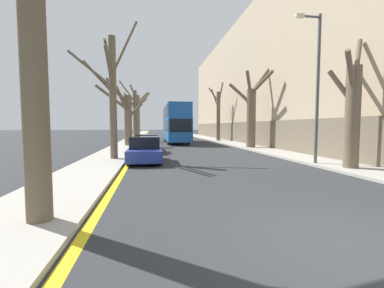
{
  "coord_description": "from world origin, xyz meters",
  "views": [
    {
      "loc": [
        -3.26,
        -3.71,
        2.0
      ],
      "look_at": [
        0.84,
        22.18,
        0.2
      ],
      "focal_mm": 24.0,
      "sensor_mm": 36.0,
      "label": 1
    }
  ],
  "objects_px": {
    "street_tree_left_4": "(138,113)",
    "street_tree_right_1": "(252,112)",
    "street_tree_left_0": "(37,31)",
    "street_tree_left_2": "(126,115)",
    "lamp_post": "(316,82)",
    "street_tree_left_1": "(112,92)",
    "street_tree_right_0": "(352,109)",
    "parked_car_0": "(145,150)",
    "parked_car_1": "(147,144)",
    "street_tree_right_2": "(218,114)",
    "street_tree_left_3": "(134,113)",
    "double_decker_bus": "(176,122)"
  },
  "relations": [
    {
      "from": "street_tree_left_1",
      "to": "street_tree_left_4",
      "type": "relative_size",
      "value": 0.91
    },
    {
      "from": "street_tree_right_1",
      "to": "lamp_post",
      "type": "xyz_separation_m",
      "value": [
        -0.71,
        -10.09,
        0.9
      ]
    },
    {
      "from": "street_tree_left_2",
      "to": "lamp_post",
      "type": "relative_size",
      "value": 0.91
    },
    {
      "from": "street_tree_left_1",
      "to": "double_decker_bus",
      "type": "distance_m",
      "value": 16.89
    },
    {
      "from": "double_decker_bus",
      "to": "street_tree_left_4",
      "type": "bearing_deg",
      "value": 109.8
    },
    {
      "from": "street_tree_right_0",
      "to": "street_tree_right_2",
      "type": "distance_m",
      "value": 23.11
    },
    {
      "from": "street_tree_left_0",
      "to": "street_tree_right_2",
      "type": "height_order",
      "value": "street_tree_right_2"
    },
    {
      "from": "lamp_post",
      "to": "street_tree_left_1",
      "type": "bearing_deg",
      "value": 161.16
    },
    {
      "from": "parked_car_0",
      "to": "street_tree_left_4",
      "type": "bearing_deg",
      "value": 93.51
    },
    {
      "from": "street_tree_right_2",
      "to": "double_decker_bus",
      "type": "distance_m",
      "value": 6.35
    },
    {
      "from": "street_tree_left_3",
      "to": "street_tree_right_0",
      "type": "distance_m",
      "value": 28.02
    },
    {
      "from": "street_tree_left_2",
      "to": "parked_car_0",
      "type": "relative_size",
      "value": 1.74
    },
    {
      "from": "street_tree_left_0",
      "to": "street_tree_left_2",
      "type": "relative_size",
      "value": 1.04
    },
    {
      "from": "parked_car_0",
      "to": "parked_car_1",
      "type": "relative_size",
      "value": 0.99
    },
    {
      "from": "street_tree_left_4",
      "to": "street_tree_right_1",
      "type": "bearing_deg",
      "value": -64.98
    },
    {
      "from": "street_tree_left_1",
      "to": "street_tree_right_1",
      "type": "relative_size",
      "value": 1.03
    },
    {
      "from": "street_tree_left_0",
      "to": "street_tree_left_4",
      "type": "xyz_separation_m",
      "value": [
        -0.15,
        40.68,
        0.46
      ]
    },
    {
      "from": "street_tree_left_1",
      "to": "lamp_post",
      "type": "xyz_separation_m",
      "value": [
        10.48,
        -3.57,
        0.26
      ]
    },
    {
      "from": "street_tree_right_2",
      "to": "parked_car_1",
      "type": "height_order",
      "value": "street_tree_right_2"
    },
    {
      "from": "street_tree_left_0",
      "to": "street_tree_right_0",
      "type": "bearing_deg",
      "value": 23.9
    },
    {
      "from": "lamp_post",
      "to": "street_tree_right_1",
      "type": "bearing_deg",
      "value": 85.97
    },
    {
      "from": "street_tree_left_1",
      "to": "street_tree_right_0",
      "type": "relative_size",
      "value": 1.31
    },
    {
      "from": "street_tree_left_2",
      "to": "street_tree_right_1",
      "type": "relative_size",
      "value": 0.85
    },
    {
      "from": "street_tree_left_1",
      "to": "street_tree_left_4",
      "type": "height_order",
      "value": "street_tree_left_4"
    },
    {
      "from": "street_tree_left_4",
      "to": "parked_car_1",
      "type": "distance_m",
      "value": 26.53
    },
    {
      "from": "street_tree_left_4",
      "to": "street_tree_right_1",
      "type": "relative_size",
      "value": 1.13
    },
    {
      "from": "street_tree_left_3",
      "to": "lamp_post",
      "type": "distance_m",
      "value": 26.31
    },
    {
      "from": "street_tree_left_1",
      "to": "street_tree_left_2",
      "type": "distance_m",
      "value": 10.86
    },
    {
      "from": "street_tree_left_2",
      "to": "parked_car_0",
      "type": "bearing_deg",
      "value": -79.85
    },
    {
      "from": "street_tree_right_2",
      "to": "double_decker_bus",
      "type": "relative_size",
      "value": 0.67
    },
    {
      "from": "street_tree_left_2",
      "to": "street_tree_right_0",
      "type": "relative_size",
      "value": 1.09
    },
    {
      "from": "street_tree_right_2",
      "to": "parked_car_1",
      "type": "distance_m",
      "value": 16.71
    },
    {
      "from": "street_tree_left_2",
      "to": "street_tree_right_2",
      "type": "height_order",
      "value": "street_tree_right_2"
    },
    {
      "from": "street_tree_left_4",
      "to": "street_tree_right_0",
      "type": "height_order",
      "value": "street_tree_left_4"
    },
    {
      "from": "street_tree_right_0",
      "to": "street_tree_right_2",
      "type": "bearing_deg",
      "value": 90.5
    },
    {
      "from": "street_tree_right_0",
      "to": "double_decker_bus",
      "type": "relative_size",
      "value": 0.56
    },
    {
      "from": "street_tree_right_2",
      "to": "street_tree_left_0",
      "type": "bearing_deg",
      "value": -111.44
    },
    {
      "from": "street_tree_right_0",
      "to": "parked_car_0",
      "type": "xyz_separation_m",
      "value": [
        -9.44,
        4.09,
        -2.14
      ]
    },
    {
      "from": "street_tree_left_0",
      "to": "parked_car_1",
      "type": "distance_m",
      "value": 14.93
    },
    {
      "from": "parked_car_1",
      "to": "lamp_post",
      "type": "xyz_separation_m",
      "value": [
        8.61,
        -8.01,
        3.59
      ]
    },
    {
      "from": "street_tree_right_0",
      "to": "street_tree_right_1",
      "type": "height_order",
      "value": "street_tree_right_1"
    },
    {
      "from": "double_decker_bus",
      "to": "lamp_post",
      "type": "xyz_separation_m",
      "value": [
        5.28,
        -19.58,
        1.69
      ]
    },
    {
      "from": "street_tree_left_0",
      "to": "parked_car_0",
      "type": "xyz_separation_m",
      "value": [
        1.79,
        9.07,
        -3.17
      ]
    },
    {
      "from": "street_tree_left_4",
      "to": "double_decker_bus",
      "type": "distance_m",
      "value": 15.65
    },
    {
      "from": "street_tree_left_2",
      "to": "double_decker_bus",
      "type": "xyz_separation_m",
      "value": [
        5.44,
        5.18,
        -0.59
      ]
    },
    {
      "from": "parked_car_0",
      "to": "parked_car_1",
      "type": "distance_m",
      "value": 5.4
    },
    {
      "from": "street_tree_left_2",
      "to": "street_tree_left_4",
      "type": "distance_m",
      "value": 19.84
    },
    {
      "from": "street_tree_left_3",
      "to": "parked_car_1",
      "type": "bearing_deg",
      "value": -83.17
    },
    {
      "from": "street_tree_left_3",
      "to": "street_tree_right_0",
      "type": "height_order",
      "value": "street_tree_left_3"
    },
    {
      "from": "double_decker_bus",
      "to": "parked_car_0",
      "type": "relative_size",
      "value": 2.86
    }
  ]
}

